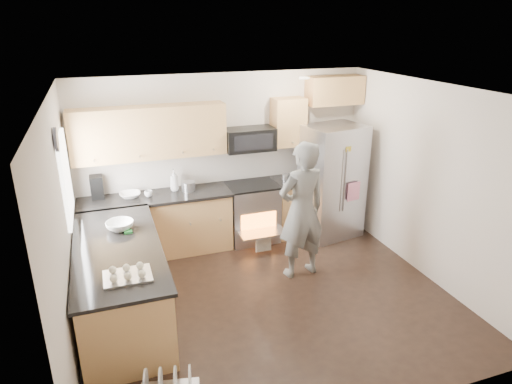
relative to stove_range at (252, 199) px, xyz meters
name	(u,v)px	position (x,y,z in m)	size (l,w,h in m)	color
ground	(269,298)	(-0.35, -1.69, -0.68)	(4.50, 4.50, 0.00)	black
room_shell	(267,173)	(-0.39, -1.68, 1.00)	(4.54, 4.04, 2.62)	beige
back_cabinet_run	(191,188)	(-0.94, 0.06, 0.29)	(4.45, 0.64, 2.50)	#B57D48
peninsula	(121,281)	(-2.10, -1.45, -0.21)	(0.96, 2.36, 1.03)	#B57D48
stove_range	(252,199)	(0.00, 0.00, 0.00)	(0.76, 0.97, 1.79)	#B7B7BC
refrigerator	(332,182)	(1.26, -0.24, 0.23)	(0.99, 0.83, 1.81)	#B7B7BC
person	(302,211)	(0.28, -1.24, 0.27)	(0.69, 0.45, 1.89)	slate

